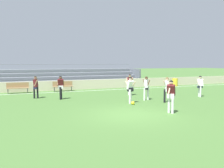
% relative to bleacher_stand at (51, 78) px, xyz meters
% --- Properties ---
extents(ground_plane, '(160.00, 160.00, 0.00)m').
position_rel_bleacher_stand_xyz_m(ground_plane, '(2.14, -14.38, -1.04)').
color(ground_plane, '#477033').
extents(field_line_sideline, '(44.00, 0.12, 0.01)m').
position_rel_bleacher_stand_xyz_m(field_line_sideline, '(2.14, -4.02, -1.03)').
color(field_line_sideline, white).
rests_on(field_line_sideline, ground).
extents(sideline_wall, '(48.00, 0.16, 0.93)m').
position_rel_bleacher_stand_xyz_m(sideline_wall, '(2.14, -2.70, -0.57)').
color(sideline_wall, beige).
rests_on(sideline_wall, ground).
extents(bleacher_stand, '(19.67, 3.21, 2.46)m').
position_rel_bleacher_stand_xyz_m(bleacher_stand, '(0.00, 0.00, 0.00)').
color(bleacher_stand, '#9EA3AD').
rests_on(bleacher_stand, ground).
extents(bench_far_left, '(1.80, 0.40, 0.90)m').
position_rel_bleacher_stand_xyz_m(bench_far_left, '(-3.17, -3.47, -0.49)').
color(bench_far_left, '#99754C').
rests_on(bench_far_left, ground).
extents(bench_near_wall_gap, '(1.80, 0.40, 0.90)m').
position_rel_bleacher_stand_xyz_m(bench_near_wall_gap, '(0.66, -3.47, -0.49)').
color(bench_near_wall_gap, '#99754C').
rests_on(bench_near_wall_gap, ground).
extents(trash_bin, '(0.60, 0.60, 0.87)m').
position_rel_bleacher_stand_xyz_m(trash_bin, '(13.13, -3.40, -0.60)').
color(trash_bin, yellow).
rests_on(trash_bin, ground).
extents(player_white_wide_right, '(0.46, 0.70, 1.70)m').
position_rel_bleacher_stand_xyz_m(player_white_wide_right, '(3.60, -11.46, -0.02)').
color(player_white_wide_right, white).
rests_on(player_white_wide_right, ground).
extents(player_white_on_ball, '(0.47, 0.66, 1.67)m').
position_rel_bleacher_stand_xyz_m(player_white_on_ball, '(5.19, -10.75, -0.04)').
color(player_white_on_ball, white).
rests_on(player_white_on_ball, ground).
extents(player_white_challenging, '(0.47, 0.63, 1.67)m').
position_rel_bleacher_stand_xyz_m(player_white_challenging, '(5.99, -12.06, -0.04)').
color(player_white_challenging, black).
rests_on(player_white_challenging, ground).
extents(player_white_overlapping, '(0.59, 0.46, 1.62)m').
position_rel_bleacher_stand_xyz_m(player_white_overlapping, '(9.81, -10.89, -0.08)').
color(player_white_overlapping, white).
rests_on(player_white_overlapping, ground).
extents(player_dark_dropping_back, '(0.41, 0.57, 1.63)m').
position_rel_bleacher_stand_xyz_m(player_dark_dropping_back, '(-1.93, -7.06, -0.07)').
color(player_dark_dropping_back, black).
rests_on(player_dark_dropping_back, ground).
extents(player_dark_deep_cover, '(0.69, 0.54, 1.72)m').
position_rel_bleacher_stand_xyz_m(player_dark_deep_cover, '(4.24, -14.92, -0.01)').
color(player_dark_deep_cover, white).
rests_on(player_dark_deep_cover, ground).
extents(player_dark_wide_left, '(0.57, 0.49, 1.67)m').
position_rel_bleacher_stand_xyz_m(player_dark_wide_left, '(5.17, -8.16, -0.04)').
color(player_dark_wide_left, white).
rests_on(player_dark_wide_left, ground).
extents(player_dark_trailing_run, '(0.56, 0.45, 1.68)m').
position_rel_bleacher_stand_xyz_m(player_dark_trailing_run, '(-0.30, -8.18, -0.03)').
color(player_dark_trailing_run, black).
rests_on(player_dark_trailing_run, ground).
extents(soccer_ball, '(0.22, 0.22, 0.22)m').
position_rel_bleacher_stand_xyz_m(soccer_ball, '(3.52, -11.99, -0.93)').
color(soccer_ball, yellow).
rests_on(soccer_ball, ground).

